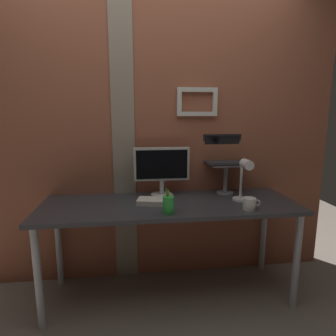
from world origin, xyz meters
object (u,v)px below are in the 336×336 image
object	(u,v)px
desk_lamp	(244,176)
coffee_mug	(250,204)
laptop	(224,155)
pen_cup	(168,205)
monitor	(162,167)

from	to	relation	value
desk_lamp	coffee_mug	distance (m)	0.24
laptop	pen_cup	xyz separation A→B (m)	(-0.54, -0.49, -0.26)
monitor	pen_cup	distance (m)	0.46
desk_lamp	pen_cup	bearing A→B (deg)	-164.01
desk_lamp	pen_cup	xyz separation A→B (m)	(-0.59, -0.17, -0.15)
pen_cup	coffee_mug	bearing A→B (deg)	-0.01
coffee_mug	desk_lamp	bearing A→B (deg)	83.24
monitor	pen_cup	xyz separation A→B (m)	(-0.00, -0.43, -0.18)
desk_lamp	pen_cup	distance (m)	0.63
laptop	pen_cup	world-z (taller)	laptop
coffee_mug	pen_cup	bearing A→B (deg)	179.99
monitor	coffee_mug	size ratio (longest dim) A/B	3.57
laptop	monitor	bearing A→B (deg)	-172.85
monitor	coffee_mug	xyz separation A→B (m)	(0.57, -0.43, -0.20)
desk_lamp	coffee_mug	world-z (taller)	desk_lamp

